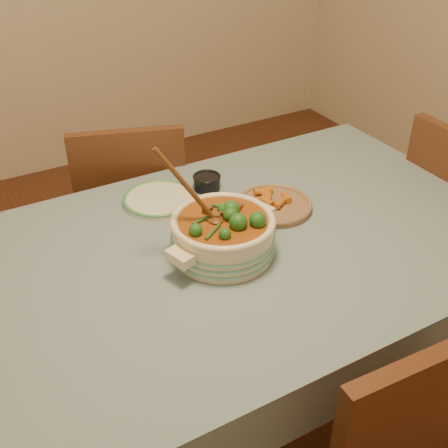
% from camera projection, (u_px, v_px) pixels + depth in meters
% --- Properties ---
extents(floor, '(4.50, 4.50, 0.00)m').
position_uv_depth(floor, '(244.00, 403.00, 2.13)').
color(floor, '#4F2716').
rests_on(floor, ground).
extents(dining_table, '(1.68, 1.08, 0.76)m').
position_uv_depth(dining_table, '(248.00, 264.00, 1.76)').
color(dining_table, brown).
rests_on(dining_table, floor).
extents(stew_casserole, '(0.38, 0.36, 0.36)m').
position_uv_depth(stew_casserole, '(223.00, 232.00, 1.61)').
color(stew_casserole, beige).
rests_on(stew_casserole, dining_table).
extents(white_plate, '(0.29, 0.29, 0.02)m').
position_uv_depth(white_plate, '(159.00, 199.00, 1.89)').
color(white_plate, silver).
rests_on(white_plate, dining_table).
extents(condiment_bowl, '(0.10, 0.10, 0.05)m').
position_uv_depth(condiment_bowl, '(207.00, 181.00, 1.96)').
color(condiment_bowl, black).
rests_on(condiment_bowl, dining_table).
extents(fried_plate, '(0.27, 0.27, 0.04)m').
position_uv_depth(fried_plate, '(274.00, 204.00, 1.85)').
color(fried_plate, '#987054').
rests_on(fried_plate, dining_table).
extents(chair_far, '(0.54, 0.54, 0.91)m').
position_uv_depth(chair_far, '(133.00, 208.00, 2.32)').
color(chair_far, '#572B1A').
rests_on(chair_far, floor).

